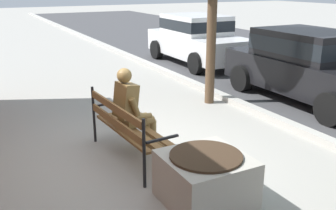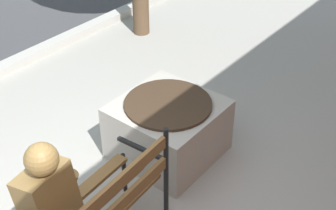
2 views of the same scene
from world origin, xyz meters
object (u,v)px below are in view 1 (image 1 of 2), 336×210
Objects in this scene: concrete_planter at (205,179)px; bronze_statue_seated at (135,112)px; parked_car_black at (309,64)px; park_bench at (126,125)px; parked_car_white at (197,38)px.

bronze_statue_seated is at bearing -173.80° from concrete_planter.
park_bench is at bearing -78.55° from parked_car_black.
parked_car_white and parked_car_black have the same top height.
concrete_planter is at bearing 6.20° from bronze_statue_seated.
park_bench is at bearing -165.57° from concrete_planter.
park_bench is 0.29m from bronze_statue_seated.
concrete_planter is (1.69, 0.18, -0.35)m from bronze_statue_seated.
concrete_planter is 0.23× the size of parked_car_black.
concrete_planter is at bearing -31.02° from parked_car_white.
park_bench is at bearing -55.57° from bronze_statue_seated.
bronze_statue_seated reaches higher than park_bench.
park_bench is at bearing -39.83° from parked_car_white.
bronze_statue_seated is 0.33× the size of parked_car_black.
parked_car_black is at bearing 119.93° from concrete_planter.
parked_car_white is at bearing 148.98° from concrete_planter.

